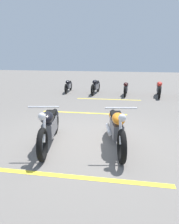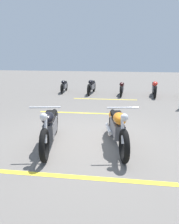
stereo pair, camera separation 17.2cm
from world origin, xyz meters
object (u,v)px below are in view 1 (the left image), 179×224
object	(u,v)px
motorcycle_dark_foreground	(50,125)
motorcycle_row_far_right	(69,85)
motorcycle_bright_foreground	(116,126)
motorcycle_row_left	(159,88)
motorcycle_row_center	(126,88)
motorcycle_row_right	(96,86)

from	to	relation	value
motorcycle_dark_foreground	motorcycle_row_far_right	xyz separation A→B (m)	(7.66, 2.40, -0.06)
motorcycle_bright_foreground	motorcycle_row_left	size ratio (longest dim) A/B	1.00
motorcycle_row_center	motorcycle_row_far_right	size ratio (longest dim) A/B	1.01
motorcycle_bright_foreground	motorcycle_row_left	world-z (taller)	motorcycle_bright_foreground
motorcycle_row_center	motorcycle_row_right	bearing A→B (deg)	-96.26
motorcycle_dark_foreground	motorcycle_row_far_right	size ratio (longest dim) A/B	1.12
motorcycle_row_left	motorcycle_dark_foreground	bearing A→B (deg)	-19.88
motorcycle_row_left	motorcycle_row_far_right	bearing A→B (deg)	-91.33
motorcycle_dark_foreground	motorcycle_row_center	distance (m)	7.42
motorcycle_row_far_right	motorcycle_row_center	bearing A→B (deg)	75.64
motorcycle_dark_foreground	motorcycle_row_left	size ratio (longest dim) A/B	1.00
motorcycle_dark_foreground	motorcycle_row_far_right	distance (m)	8.02
motorcycle_row_left	motorcycle_row_far_right	distance (m)	5.29
motorcycle_row_far_right	motorcycle_dark_foreground	bearing A→B (deg)	8.31
motorcycle_bright_foreground	motorcycle_row_center	bearing A→B (deg)	168.52
motorcycle_bright_foreground	motorcycle_row_far_right	xyz separation A→B (m)	(7.35, 3.91, -0.06)
motorcycle_dark_foreground	motorcycle_row_center	world-z (taller)	motorcycle_dark_foreground
motorcycle_row_left	motorcycle_bright_foreground	bearing A→B (deg)	-9.55
motorcycle_row_center	motorcycle_row_far_right	distance (m)	3.54
motorcycle_dark_foreground	motorcycle_row_right	size ratio (longest dim) A/B	1.00
motorcycle_bright_foreground	motorcycle_row_far_right	bearing A→B (deg)	-166.62
motorcycle_dark_foreground	motorcycle_row_right	xyz separation A→B (m)	(7.48, 0.63, -0.01)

